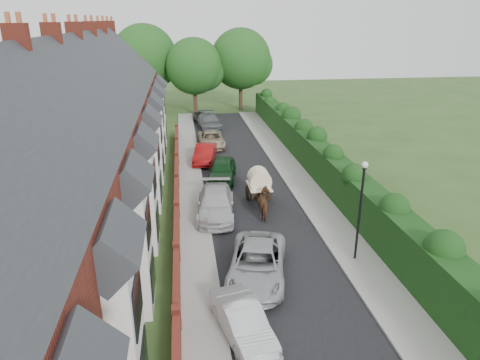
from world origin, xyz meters
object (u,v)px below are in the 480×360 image
(car_red, at_px, (205,154))
(car_grey, at_px, (209,121))
(car_green, at_px, (222,170))
(car_black, at_px, (202,117))
(car_silver_b, at_px, (257,263))
(horse, at_px, (266,204))
(horse_cart, at_px, (259,184))
(lamppost, at_px, (361,199))
(car_beige, at_px, (211,139))
(car_white, at_px, (216,204))
(car_silver_a, at_px, (243,321))

(car_red, height_order, car_grey, car_grey)
(car_grey, bearing_deg, car_green, -95.33)
(car_green, bearing_deg, car_black, 101.93)
(car_silver_b, relative_size, horse, 2.71)
(car_silver_b, relative_size, horse_cart, 1.68)
(lamppost, height_order, car_beige, lamppost)
(car_beige, bearing_deg, car_white, -94.66)
(car_silver_a, bearing_deg, horse, 60.52)
(car_green, distance_m, car_red, 4.56)
(lamppost, bearing_deg, car_silver_b, -170.61)
(car_green, bearing_deg, car_red, 113.39)
(car_white, distance_m, car_red, 10.51)
(car_white, bearing_deg, car_silver_a, -83.54)
(lamppost, height_order, car_red, lamppost)
(car_white, distance_m, car_grey, 22.13)
(car_grey, distance_m, car_black, 2.83)
(lamppost, distance_m, car_black, 31.65)
(car_silver_b, height_order, car_white, car_white)
(car_red, distance_m, car_beige, 4.67)
(lamppost, bearing_deg, horse, 122.31)
(horse, distance_m, horse_cart, 2.24)
(car_silver_b, distance_m, car_black, 31.85)
(car_white, relative_size, car_green, 1.15)
(car_red, height_order, horse_cart, horse_cart)
(car_green, relative_size, car_grey, 0.85)
(car_black, bearing_deg, horse_cart, -95.02)
(car_white, xyz_separation_m, car_green, (1.01, 6.06, 0.01))
(car_silver_b, xyz_separation_m, car_black, (-0.74, 31.84, -0.09))
(car_green, bearing_deg, car_white, -88.77)
(car_green, distance_m, car_beige, 9.04)
(car_silver_a, distance_m, horse_cart, 12.58)
(car_silver_a, xyz_separation_m, car_red, (-0.11, 21.25, 0.07))
(car_white, xyz_separation_m, car_red, (0.00, 10.51, -0.04))
(car_silver_a, height_order, car_beige, car_beige)
(car_grey, xyz_separation_m, car_black, (-0.58, 2.76, -0.12))
(car_white, bearing_deg, car_silver_b, -73.39)
(horse, relative_size, horse_cart, 0.62)
(car_grey, bearing_deg, horse, -90.28)
(car_silver_a, bearing_deg, car_white, 76.86)
(car_grey, height_order, horse, horse)
(car_silver_b, height_order, horse_cart, horse_cart)
(car_white, bearing_deg, lamppost, -37.91)
(lamppost, height_order, car_grey, lamppost)
(car_beige, distance_m, car_grey, 7.01)
(car_red, xyz_separation_m, horse_cart, (2.95, -9.00, 0.61))
(car_white, height_order, car_black, car_white)
(car_silver_b, bearing_deg, car_beige, 105.30)
(lamppost, relative_size, car_silver_a, 1.28)
(car_silver_b, relative_size, car_red, 1.23)
(car_grey, bearing_deg, car_silver_b, -94.45)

